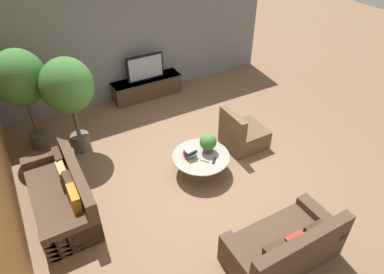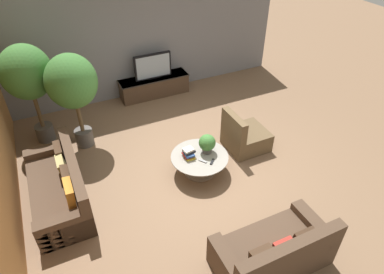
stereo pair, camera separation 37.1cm
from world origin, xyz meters
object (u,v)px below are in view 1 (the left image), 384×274
at_px(television, 145,68).
at_px(couch_near_entry, 284,247).
at_px(media_console, 147,87).
at_px(coffee_table, 201,160).
at_px(armchair_wicker, 242,135).
at_px(potted_plant_tabletop, 208,143).
at_px(couch_by_wall, 63,195).
at_px(potted_palm_corner, 68,89).
at_px(potted_palm_tall, 20,81).

xyz_separation_m(television, couch_near_entry, (-0.19, -5.33, -0.52)).
relative_size(media_console, coffee_table, 1.65).
height_order(armchair_wicker, potted_plant_tabletop, armchair_wicker).
xyz_separation_m(television, coffee_table, (-0.25, -3.12, -0.53)).
relative_size(media_console, television, 1.89).
xyz_separation_m(coffee_table, armchair_wicker, (1.15, 0.27, 0.00)).
bearing_deg(television, media_console, 90.00).
relative_size(couch_near_entry, potted_plant_tabletop, 4.34).
height_order(couch_by_wall, potted_plant_tabletop, couch_by_wall).
bearing_deg(couch_by_wall, potted_plant_tabletop, 83.51).
relative_size(media_console, couch_by_wall, 0.89).
bearing_deg(potted_palm_corner, couch_near_entry, -65.26).
relative_size(television, potted_palm_tall, 0.44).
distance_m(television, armchair_wicker, 3.03).
relative_size(coffee_table, potted_plant_tabletop, 2.83).
xyz_separation_m(coffee_table, potted_palm_tall, (-2.50, 2.32, 1.24)).
distance_m(armchair_wicker, potted_palm_corner, 3.50).
bearing_deg(couch_near_entry, potted_palm_tall, -60.46).
distance_m(couch_near_entry, potted_palm_corner, 4.56).
bearing_deg(armchair_wicker, potted_palm_corner, 62.46).
distance_m(coffee_table, potted_palm_corner, 2.78).
relative_size(television, coffee_table, 0.87).
bearing_deg(potted_plant_tabletop, coffee_table, -163.50).
height_order(potted_palm_tall, potted_palm_corner, potted_palm_tall).
bearing_deg(television, armchair_wicker, -72.52).
distance_m(couch_near_entry, potted_palm_tall, 5.35).
height_order(potted_palm_corner, potted_plant_tabletop, potted_palm_corner).
bearing_deg(armchair_wicker, couch_by_wall, 88.68).
xyz_separation_m(coffee_table, couch_near_entry, (0.07, -2.21, 0.02)).
bearing_deg(television, coffee_table, -94.68).
xyz_separation_m(armchair_wicker, potted_palm_tall, (-3.66, 2.05, 1.24)).
distance_m(coffee_table, couch_by_wall, 2.48).
xyz_separation_m(coffee_table, couch_by_wall, (-2.45, 0.35, 0.03)).
distance_m(media_console, potted_palm_tall, 3.13).
distance_m(potted_palm_corner, potted_plant_tabletop, 2.75).
bearing_deg(couch_by_wall, media_console, 135.63).
height_order(television, couch_by_wall, television).
height_order(couch_by_wall, potted_palm_tall, potted_palm_tall).
bearing_deg(couch_near_entry, coffee_table, -88.32).
bearing_deg(armchair_wicker, potted_plant_tabletop, 102.51).
bearing_deg(couch_near_entry, media_console, -92.04).
relative_size(coffee_table, potted_palm_corner, 0.54).
height_order(media_console, couch_near_entry, couch_near_entry).
relative_size(media_console, armchair_wicker, 2.05).
xyz_separation_m(couch_near_entry, armchair_wicker, (1.09, 2.48, -0.01)).
distance_m(coffee_table, potted_palm_tall, 3.63).
bearing_deg(potted_plant_tabletop, couch_by_wall, 173.51).
bearing_deg(media_console, potted_palm_corner, -147.11).
bearing_deg(armchair_wicker, couch_near_entry, 156.37).
height_order(couch_near_entry, armchair_wicker, armchair_wicker).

